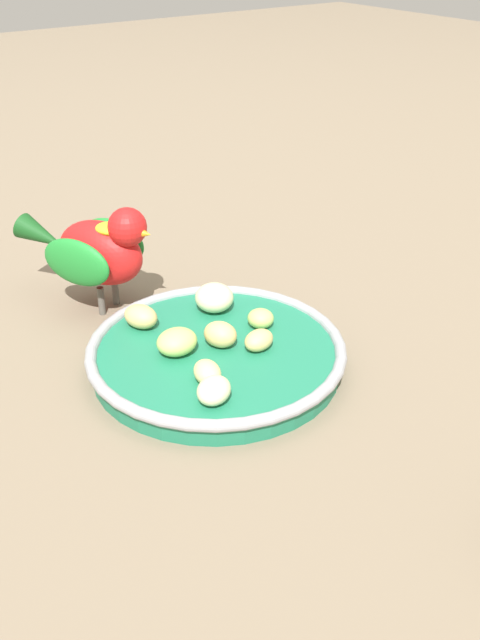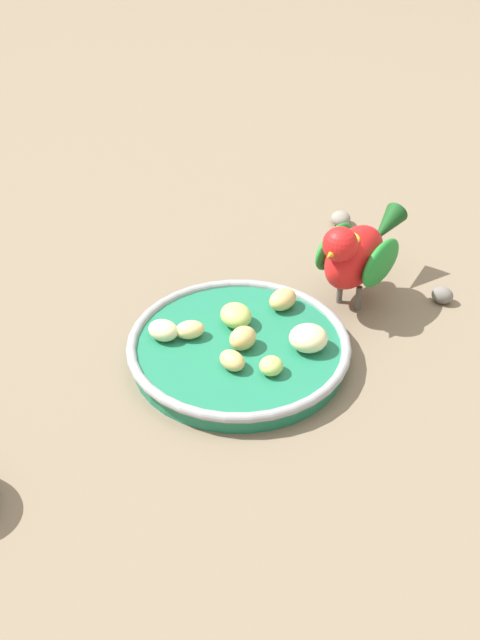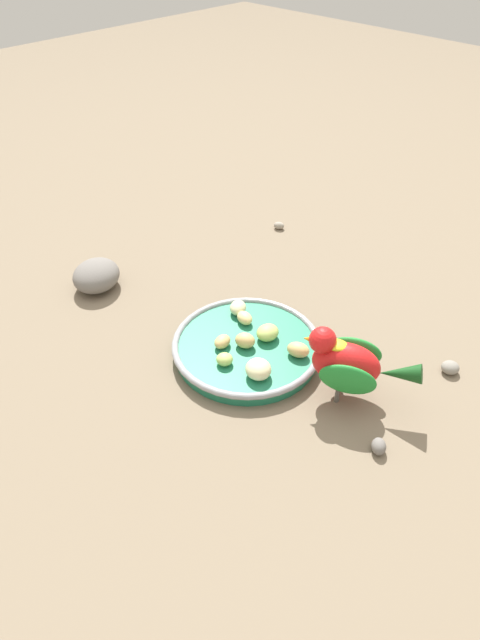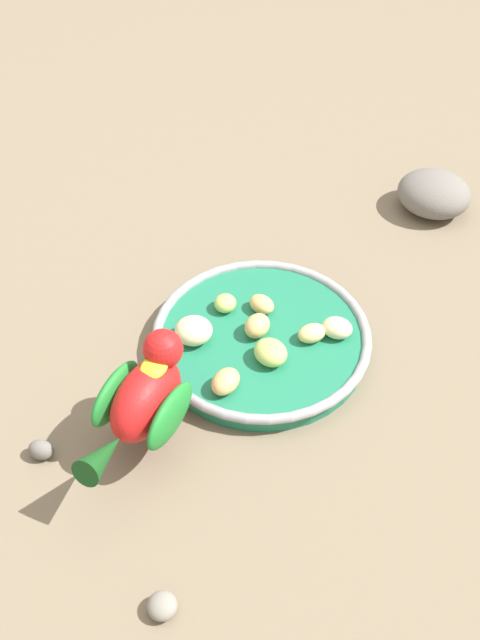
{
  "view_description": "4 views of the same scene",
  "coord_description": "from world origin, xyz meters",
  "px_view_note": "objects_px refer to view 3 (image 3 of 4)",
  "views": [
    {
      "loc": [
        -0.46,
        0.27,
        0.36
      ],
      "look_at": [
        -0.01,
        -0.05,
        0.04
      ],
      "focal_mm": 40.62,
      "sensor_mm": 36.0,
      "label": 1
    },
    {
      "loc": [
        -0.33,
        -0.64,
        0.57
      ],
      "look_at": [
        -0.0,
        -0.02,
        0.05
      ],
      "focal_mm": 48.89,
      "sensor_mm": 36.0,
      "label": 2
    },
    {
      "loc": [
        0.44,
        -0.49,
        0.59
      ],
      "look_at": [
        -0.03,
        -0.02,
        0.05
      ],
      "focal_mm": 31.78,
      "sensor_mm": 36.0,
      "label": 3
    },
    {
      "loc": [
        0.38,
        0.46,
        0.68
      ],
      "look_at": [
        0.01,
        -0.04,
        0.05
      ],
      "focal_mm": 49.01,
      "sensor_mm": 36.0,
      "label": 4
    }
  ],
  "objects_px": {
    "rock_large": "(96,275)",
    "apple_piece_1": "(222,342)",
    "apple_piece_7": "(258,369)",
    "parrot": "(348,362)",
    "apple_piece_2": "(268,332)",
    "apple_piece_0": "(238,308)",
    "pebble_1": "(450,367)",
    "apple_piece_4": "(298,350)",
    "apple_piece_5": "(245,318)",
    "pebble_2": "(279,226)",
    "pebble_0": "(379,446)",
    "apple_piece_3": "(245,340)",
    "feeding_bowl": "(247,347)",
    "apple_piece_6": "(226,360)"
  },
  "relations": [
    {
      "from": "rock_large",
      "to": "apple_piece_1",
      "type": "bearing_deg",
      "value": 6.11
    },
    {
      "from": "apple_piece_7",
      "to": "parrot",
      "type": "height_order",
      "value": "parrot"
    },
    {
      "from": "apple_piece_2",
      "to": "apple_piece_7",
      "type": "xyz_separation_m",
      "value": [
        0.05,
        -0.07,
        0.0
      ]
    },
    {
      "from": "apple_piece_0",
      "to": "apple_piece_2",
      "type": "relative_size",
      "value": 0.88
    },
    {
      "from": "pebble_1",
      "to": "apple_piece_4",
      "type": "bearing_deg",
      "value": -138.98
    },
    {
      "from": "parrot",
      "to": "apple_piece_4",
      "type": "bearing_deg",
      "value": -29.17
    },
    {
      "from": "apple_piece_5",
      "to": "pebble_2",
      "type": "bearing_deg",
      "value": 122.36
    },
    {
      "from": "pebble_0",
      "to": "pebble_2",
      "type": "height_order",
      "value": "pebble_0"
    },
    {
      "from": "apple_piece_2",
      "to": "apple_piece_3",
      "type": "distance_m",
      "value": 0.04
    },
    {
      "from": "apple_piece_0",
      "to": "pebble_2",
      "type": "height_order",
      "value": "apple_piece_0"
    },
    {
      "from": "apple_piece_1",
      "to": "apple_piece_5",
      "type": "xyz_separation_m",
      "value": [
        -0.02,
        0.06,
        0.0
      ]
    },
    {
      "from": "feeding_bowl",
      "to": "rock_large",
      "type": "xyz_separation_m",
      "value": [
        -0.31,
        -0.06,
        0.01
      ]
    },
    {
      "from": "rock_large",
      "to": "apple_piece_6",
      "type": "bearing_deg",
      "value": 1.13
    },
    {
      "from": "apple_piece_2",
      "to": "apple_piece_5",
      "type": "bearing_deg",
      "value": 177.17
    },
    {
      "from": "parrot",
      "to": "apple_piece_3",
      "type": "bearing_deg",
      "value": -13.72
    },
    {
      "from": "apple_piece_0",
      "to": "pebble_2",
      "type": "bearing_deg",
      "value": 119.52
    },
    {
      "from": "parrot",
      "to": "apple_piece_6",
      "type": "bearing_deg",
      "value": 3.0
    },
    {
      "from": "apple_piece_1",
      "to": "apple_piece_6",
      "type": "height_order",
      "value": "same"
    },
    {
      "from": "apple_piece_6",
      "to": "parrot",
      "type": "xyz_separation_m",
      "value": [
        0.15,
        0.09,
        0.04
      ]
    },
    {
      "from": "apple_piece_3",
      "to": "pebble_2",
      "type": "xyz_separation_m",
      "value": [
        -0.22,
        0.33,
        -0.02
      ]
    },
    {
      "from": "apple_piece_1",
      "to": "apple_piece_6",
      "type": "xyz_separation_m",
      "value": [
        0.03,
        -0.02,
        -0.0
      ]
    },
    {
      "from": "apple_piece_7",
      "to": "pebble_0",
      "type": "bearing_deg",
      "value": 7.03
    },
    {
      "from": "apple_piece_7",
      "to": "apple_piece_2",
      "type": "bearing_deg",
      "value": 123.55
    },
    {
      "from": "feeding_bowl",
      "to": "pebble_0",
      "type": "height_order",
      "value": "feeding_bowl"
    },
    {
      "from": "apple_piece_4",
      "to": "apple_piece_7",
      "type": "bearing_deg",
      "value": -99.44
    },
    {
      "from": "apple_piece_7",
      "to": "apple_piece_5",
      "type": "bearing_deg",
      "value": 143.62
    },
    {
      "from": "apple_piece_0",
      "to": "apple_piece_3",
      "type": "height_order",
      "value": "apple_piece_3"
    },
    {
      "from": "apple_piece_7",
      "to": "parrot",
      "type": "xyz_separation_m",
      "value": [
        0.1,
        0.07,
        0.03
      ]
    },
    {
      "from": "apple_piece_4",
      "to": "apple_piece_7",
      "type": "xyz_separation_m",
      "value": [
        -0.01,
        -0.07,
        0.0
      ]
    },
    {
      "from": "apple_piece_1",
      "to": "apple_piece_4",
      "type": "height_order",
      "value": "apple_piece_4"
    },
    {
      "from": "pebble_1",
      "to": "apple_piece_5",
      "type": "bearing_deg",
      "value": -151.99
    },
    {
      "from": "feeding_bowl",
      "to": "apple_piece_4",
      "type": "distance_m",
      "value": 0.08
    },
    {
      "from": "apple_piece_6",
      "to": "apple_piece_7",
      "type": "distance_m",
      "value": 0.05
    },
    {
      "from": "pebble_1",
      "to": "rock_large",
      "type": "bearing_deg",
      "value": -156.18
    },
    {
      "from": "apple_piece_0",
      "to": "apple_piece_7",
      "type": "xyz_separation_m",
      "value": [
        0.12,
        -0.08,
        0.0
      ]
    },
    {
      "from": "apple_piece_1",
      "to": "pebble_0",
      "type": "bearing_deg",
      "value": 3.26
    },
    {
      "from": "apple_piece_0",
      "to": "apple_piece_4",
      "type": "distance_m",
      "value": 0.14
    },
    {
      "from": "apple_piece_5",
      "to": "parrot",
      "type": "distance_m",
      "value": 0.2
    },
    {
      "from": "apple_piece_1",
      "to": "pebble_0",
      "type": "height_order",
      "value": "apple_piece_1"
    },
    {
      "from": "apple_piece_2",
      "to": "apple_piece_6",
      "type": "height_order",
      "value": "apple_piece_2"
    },
    {
      "from": "apple_piece_6",
      "to": "apple_piece_7",
      "type": "relative_size",
      "value": 0.62
    },
    {
      "from": "apple_piece_5",
      "to": "apple_piece_7",
      "type": "distance_m",
      "value": 0.12
    },
    {
      "from": "apple_piece_5",
      "to": "pebble_0",
      "type": "height_order",
      "value": "apple_piece_5"
    },
    {
      "from": "apple_piece_2",
      "to": "pebble_1",
      "type": "height_order",
      "value": "apple_piece_2"
    },
    {
      "from": "apple_piece_6",
      "to": "parrot",
      "type": "height_order",
      "value": "parrot"
    },
    {
      "from": "apple_piece_0",
      "to": "parrot",
      "type": "height_order",
      "value": "parrot"
    },
    {
      "from": "apple_piece_6",
      "to": "rock_large",
      "type": "bearing_deg",
      "value": -178.87
    },
    {
      "from": "apple_piece_4",
      "to": "apple_piece_7",
      "type": "distance_m",
      "value": 0.07
    },
    {
      "from": "apple_piece_1",
      "to": "apple_piece_7",
      "type": "xyz_separation_m",
      "value": [
        0.08,
        -0.01,
        0.0
      ]
    },
    {
      "from": "apple_piece_2",
      "to": "apple_piece_5",
      "type": "xyz_separation_m",
      "value": [
        -0.05,
        0.0,
        -0.0
      ]
    }
  ]
}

